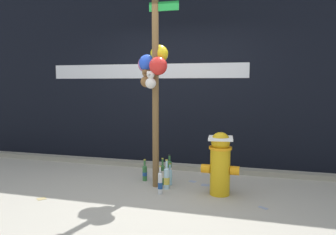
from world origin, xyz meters
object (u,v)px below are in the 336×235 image
Objects in this scene: fire_hydrant at (220,162)px; bottle_5 at (170,176)px; bottle_4 at (169,170)px; bottle_1 at (160,183)px; memorial_post at (154,59)px; bottle_0 at (163,174)px; bottle_3 at (145,172)px; bottle_2 at (167,178)px.

bottle_5 is (-0.74, 0.21, -0.30)m from fire_hydrant.
bottle_4 is at bearing 154.08° from fire_hydrant.
fire_hydrant is at bearing 14.42° from bottle_1.
bottle_5 is (0.02, 0.40, -0.02)m from bottle_1.
bottle_5 is at bearing 164.08° from fire_hydrant.
memorial_post is 9.55× the size of bottle_5.
memorial_post reaches higher than bottle_1.
memorial_post is 1.63m from bottle_0.
bottle_4 is at bearing 107.34° from bottle_5.
bottle_0 is at bearing -105.04° from bottle_4.
bottle_0 reaches higher than bottle_3.
bottle_3 is 0.81× the size of bottle_4.
bottle_0 is 0.19m from bottle_2.
fire_hydrant reaches higher than bottle_5.
bottle_2 reaches higher than bottle_0.
memorial_post reaches higher than bottle_2.
bottle_1 is at bearing -92.79° from bottle_5.
bottle_2 is (0.11, -0.16, -0.01)m from bottle_0.
bottle_3 is at bearing 165.16° from fire_hydrant.
fire_hydrant is at bearing -13.11° from bottle_0.
bottle_0 is (0.10, 0.08, -1.63)m from memorial_post.
fire_hydrant is 2.06× the size of bottle_4.
fire_hydrant reaches higher than bottle_0.
memorial_post reaches higher than bottle_3.
memorial_post is 9.31× the size of bottle_3.
bottle_5 is (0.11, 0.01, -0.03)m from bottle_0.
bottle_2 reaches higher than bottle_4.
bottle_2 is 1.30× the size of bottle_5.
memorial_post is at bearing -142.92° from bottle_0.
bottle_2 is 0.17m from bottle_5.
fire_hydrant is 2.13× the size of bottle_0.
bottle_3 is at bearing -167.53° from bottle_4.
bottle_0 is 0.95× the size of bottle_2.
memorial_post reaches higher than bottle_0.
fire_hydrant is at bearing -7.27° from memorial_post.
bottle_1 is 1.16× the size of bottle_3.
bottle_1 is 0.94× the size of bottle_4.
bottle_2 is (-0.73, 0.04, -0.28)m from fire_hydrant.
fire_hydrant is 0.92m from bottle_4.
bottle_1 is 1.19× the size of bottle_5.
bottle_4 is (-0.79, 0.38, -0.26)m from fire_hydrant.
bottle_0 is (-0.84, 0.20, -0.27)m from fire_hydrant.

